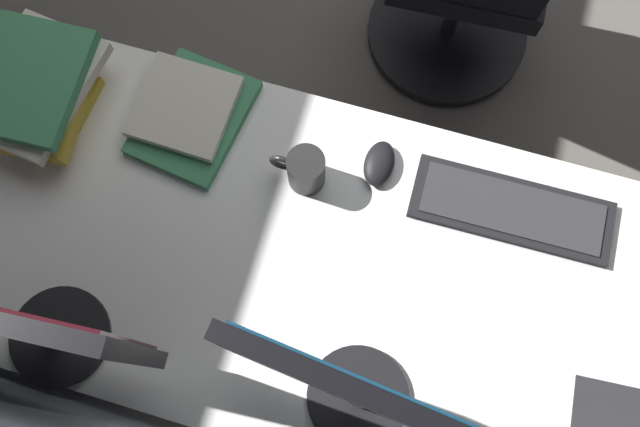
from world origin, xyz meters
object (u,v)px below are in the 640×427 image
object	(u,v)px
book_stack_near	(38,93)
drawer_pedestal	(136,251)
book_stack_far	(190,113)
keyboard_main	(512,210)
coffee_mug	(305,170)
monitor_secondary	(367,397)
mouse_spare	(379,163)

from	to	relation	value
book_stack_near	drawer_pedestal	bearing A→B (deg)	128.69
book_stack_near	book_stack_far	world-z (taller)	book_stack_near
keyboard_main	coffee_mug	size ratio (longest dim) A/B	3.53
drawer_pedestal	monitor_secondary	world-z (taller)	monitor_secondary
keyboard_main	book_stack_far	distance (m)	0.72
drawer_pedestal	book_stack_near	size ratio (longest dim) A/B	2.15
book_stack_near	monitor_secondary	bearing A→B (deg)	153.67
book_stack_near	mouse_spare	bearing A→B (deg)	-174.79
monitor_secondary	mouse_spare	size ratio (longest dim) A/B	4.64
drawer_pedestal	coffee_mug	distance (m)	0.64
monitor_secondary	mouse_spare	bearing A→B (deg)	-80.00
mouse_spare	book_stack_far	bearing A→B (deg)	0.48
drawer_pedestal	coffee_mug	size ratio (longest dim) A/B	5.80
keyboard_main	coffee_mug	bearing A→B (deg)	6.56
mouse_spare	book_stack_near	distance (m)	0.74
drawer_pedestal	keyboard_main	size ratio (longest dim) A/B	1.65
book_stack_near	coffee_mug	world-z (taller)	book_stack_near
mouse_spare	coffee_mug	distance (m)	0.16
keyboard_main	book_stack_far	xyz separation A→B (m)	(0.72, -0.02, 0.01)
drawer_pedestal	monitor_secondary	size ratio (longest dim) A/B	1.44
keyboard_main	book_stack_far	bearing A→B (deg)	-1.27
mouse_spare	coffee_mug	size ratio (longest dim) A/B	0.87
mouse_spare	book_stack_far	distance (m)	0.43
monitor_secondary	book_stack_near	xyz separation A→B (m)	(0.82, -0.41, -0.18)
monitor_secondary	coffee_mug	world-z (taller)	monitor_secondary
drawer_pedestal	book_stack_near	bearing A→B (deg)	-51.31
keyboard_main	book_stack_near	world-z (taller)	book_stack_near
drawer_pedestal	book_stack_far	xyz separation A→B (m)	(-0.14, -0.27, 0.40)
monitor_secondary	keyboard_main	bearing A→B (deg)	-114.85
drawer_pedestal	monitor_secondary	bearing A→B (deg)	163.11
drawer_pedestal	coffee_mug	world-z (taller)	coffee_mug
keyboard_main	drawer_pedestal	bearing A→B (deg)	16.44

